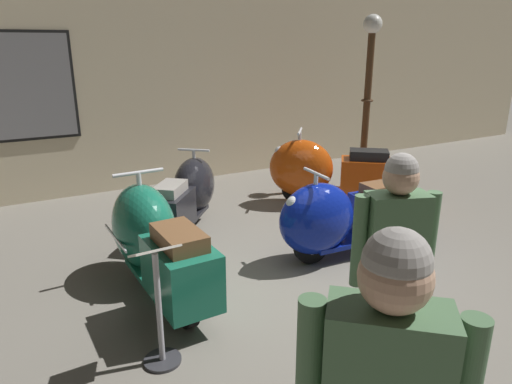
% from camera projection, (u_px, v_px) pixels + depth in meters
% --- Properties ---
extents(ground_plane, '(60.00, 60.00, 0.00)m').
position_uv_depth(ground_plane, '(321.00, 284.00, 4.55)').
color(ground_plane, slate).
extents(showroom_back_wall, '(18.00, 0.24, 3.24)m').
position_uv_depth(showroom_back_wall, '(170.00, 85.00, 7.54)').
color(showroom_back_wall, beige).
rests_on(showroom_back_wall, ground).
extents(scooter_0, '(0.61, 1.82, 1.10)m').
position_uv_depth(scooter_0, '(154.00, 240.00, 4.33)').
color(scooter_0, black).
rests_on(scooter_0, ground).
extents(scooter_1, '(1.35, 1.48, 0.96)m').
position_uv_depth(scooter_1, '(188.00, 193.00, 5.90)').
color(scooter_1, black).
rests_on(scooter_1, ground).
extents(scooter_2, '(1.69, 0.59, 1.01)m').
position_uv_depth(scooter_2, '(338.00, 218.00, 4.99)').
color(scooter_2, black).
rests_on(scooter_2, ground).
extents(scooter_3, '(1.71, 1.51, 1.09)m').
position_uv_depth(scooter_3, '(321.00, 171.00, 6.68)').
color(scooter_3, black).
rests_on(scooter_3, ground).
extents(lamppost, '(0.29, 0.29, 2.68)m').
position_uv_depth(lamppost, '(367.00, 96.00, 7.24)').
color(lamppost, '#472D19').
rests_on(lamppost, ground).
extents(visitor_1, '(0.53, 0.35, 1.65)m').
position_uv_depth(visitor_1, '(393.00, 259.00, 2.94)').
color(visitor_1, black).
rests_on(visitor_1, ground).
extents(info_stanchion, '(0.33, 0.28, 0.96)m').
position_uv_depth(info_stanchion, '(159.00, 315.00, 3.32)').
color(info_stanchion, '#333338').
rests_on(info_stanchion, ground).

